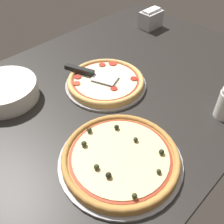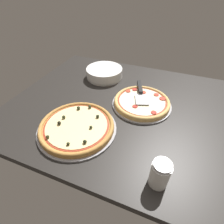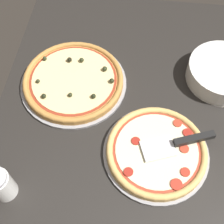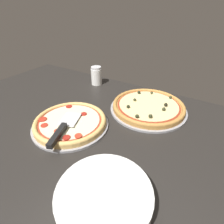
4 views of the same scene
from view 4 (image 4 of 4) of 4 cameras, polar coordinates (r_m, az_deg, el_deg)
ground_plane at (r=85.57cm, az=-12.61°, el=-3.74°), size 154.46×105.87×3.60cm
pizza_pan_front at (r=81.11cm, az=-13.30°, el=-4.11°), size 33.91×33.91×1.00cm
pizza_front at (r=80.00cm, az=-13.49°, el=-3.03°), size 31.88×31.88×2.76cm
pizza_pan_back at (r=92.14cm, az=11.66°, el=1.00°), size 38.71×38.71×1.00cm
pizza_back at (r=91.14cm, az=11.79°, el=2.04°), size 36.39×36.39×4.01cm
serving_spatula at (r=72.03cm, az=-16.44°, el=-5.94°), size 12.76×23.81×2.00cm
plate_stack at (r=51.90cm, az=-2.53°, el=-26.44°), size 25.43×25.43×7.00cm
parmesan_shaker at (r=117.95cm, az=-5.10°, el=11.73°), size 7.01×7.01×11.83cm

